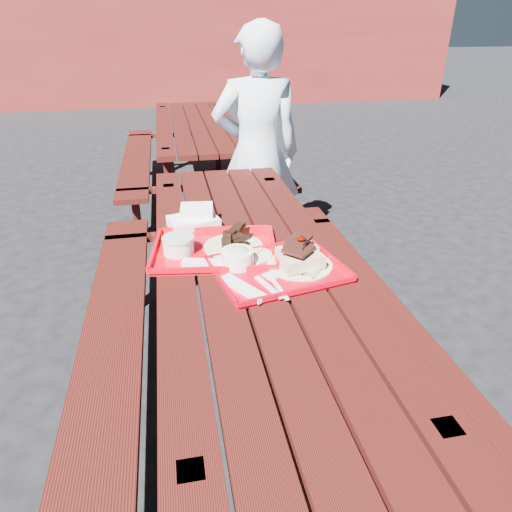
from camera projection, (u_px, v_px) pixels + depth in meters
The scene contains 8 objects.
ground at pixel (250, 393), 2.20m from camera, with size 60.00×60.00×0.00m, color black.
building_wall at pixel (171, 27), 9.36m from camera, with size 12.00×1.20×3.00m, color maroon.
picnic_table_near at pixel (249, 294), 1.94m from camera, with size 1.41×2.40×0.75m.
picnic_table_far at pixel (197, 142), 4.38m from camera, with size 1.41×2.40×0.75m.
near_tray at pixel (275, 262), 1.72m from camera, with size 0.53×0.45×0.15m.
far_tray at pixel (212, 248), 1.85m from camera, with size 0.54×0.45×0.08m.
white_cloth at pixel (194, 219), 2.09m from camera, with size 0.25×0.20×0.09m.
person at pixel (257, 154), 3.05m from camera, with size 0.59×0.39×1.61m, color #B6E0FF.
Camera 1 is at (-0.29, -1.62, 1.59)m, focal length 32.00 mm.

